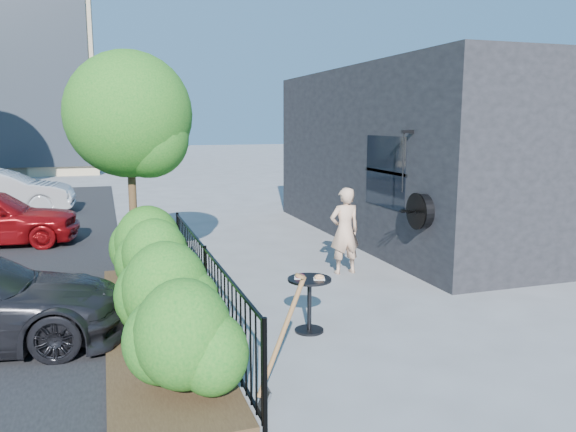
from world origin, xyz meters
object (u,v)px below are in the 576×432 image
object	(u,v)px
cafe_table	(309,295)
car_silver	(1,192)
shovel	(278,350)
patio_tree	(133,122)
woman	(345,231)

from	to	relation	value
cafe_table	car_silver	world-z (taller)	car_silver
cafe_table	shovel	size ratio (longest dim) A/B	0.57
patio_tree	cafe_table	size ratio (longest dim) A/B	5.03
woman	car_silver	xyz separation A→B (m)	(-7.14, 9.36, -0.12)
woman	cafe_table	bearing A→B (deg)	56.24
patio_tree	woman	bearing A→B (deg)	-14.90
patio_tree	shovel	size ratio (longest dim) A/B	2.85
cafe_table	shovel	world-z (taller)	shovel
cafe_table	car_silver	distance (m)	13.13
woman	shovel	size ratio (longest dim) A/B	1.16
shovel	car_silver	world-z (taller)	car_silver
patio_tree	car_silver	size ratio (longest dim) A/B	0.95
cafe_table	woman	world-z (taller)	woman
woman	car_silver	world-z (taller)	woman
car_silver	shovel	bearing A→B (deg)	-159.07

